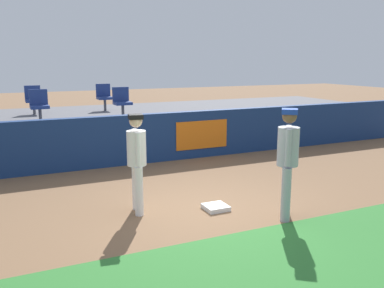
{
  "coord_description": "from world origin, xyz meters",
  "views": [
    {
      "loc": [
        -3.09,
        -6.27,
        2.61
      ],
      "look_at": [
        0.23,
        0.91,
        1.0
      ],
      "focal_mm": 39.03,
      "sensor_mm": 36.0,
      "label": 1
    }
  ],
  "objects_px": {
    "seat_front_center": "(122,100)",
    "seat_back_left": "(33,98)",
    "first_base": "(216,207)",
    "player_runner_visitor": "(288,156)",
    "seat_back_center": "(104,96)",
    "player_fielder_home": "(137,157)",
    "seat_front_left": "(39,104)"
  },
  "relations": [
    {
      "from": "seat_front_center",
      "to": "seat_back_left",
      "type": "xyz_separation_m",
      "value": [
        -2.2,
        1.8,
        -0.0
      ]
    },
    {
      "from": "first_base",
      "to": "player_runner_visitor",
      "type": "distance_m",
      "value": 1.58
    },
    {
      "from": "first_base",
      "to": "seat_back_center",
      "type": "relative_size",
      "value": 0.48
    },
    {
      "from": "seat_back_center",
      "to": "player_fielder_home",
      "type": "bearing_deg",
      "value": -98.62
    },
    {
      "from": "seat_front_center",
      "to": "seat_back_center",
      "type": "bearing_deg",
      "value": 92.55
    },
    {
      "from": "player_fielder_home",
      "to": "seat_front_center",
      "type": "relative_size",
      "value": 2.04
    },
    {
      "from": "player_runner_visitor",
      "to": "first_base",
      "type": "bearing_deg",
      "value": -95.5
    },
    {
      "from": "first_base",
      "to": "seat_back_left",
      "type": "bearing_deg",
      "value": 108.81
    },
    {
      "from": "player_fielder_home",
      "to": "player_runner_visitor",
      "type": "xyz_separation_m",
      "value": [
        2.16,
        -1.29,
        0.07
      ]
    },
    {
      "from": "player_runner_visitor",
      "to": "seat_back_left",
      "type": "distance_m",
      "value": 8.54
    },
    {
      "from": "player_runner_visitor",
      "to": "seat_back_center",
      "type": "bearing_deg",
      "value": -133.95
    },
    {
      "from": "player_runner_visitor",
      "to": "seat_back_center",
      "type": "height_order",
      "value": "seat_back_center"
    },
    {
      "from": "player_fielder_home",
      "to": "seat_front_center",
      "type": "distance_m",
      "value": 4.93
    },
    {
      "from": "seat_front_left",
      "to": "player_runner_visitor",
      "type": "bearing_deg",
      "value": -61.71
    },
    {
      "from": "player_runner_visitor",
      "to": "seat_front_left",
      "type": "relative_size",
      "value": 2.18
    },
    {
      "from": "player_runner_visitor",
      "to": "seat_front_left",
      "type": "height_order",
      "value": "seat_front_left"
    },
    {
      "from": "seat_front_center",
      "to": "seat_front_left",
      "type": "relative_size",
      "value": 1.0
    },
    {
      "from": "player_runner_visitor",
      "to": "seat_front_center",
      "type": "bearing_deg",
      "value": -132.26
    },
    {
      "from": "seat_back_left",
      "to": "seat_front_left",
      "type": "distance_m",
      "value": 1.8
    },
    {
      "from": "seat_front_center",
      "to": "seat_front_left",
      "type": "bearing_deg",
      "value": -180.0
    },
    {
      "from": "seat_back_center",
      "to": "seat_front_left",
      "type": "bearing_deg",
      "value": -139.56
    },
    {
      "from": "player_fielder_home",
      "to": "player_runner_visitor",
      "type": "distance_m",
      "value": 2.51
    },
    {
      "from": "seat_back_center",
      "to": "seat_front_left",
      "type": "xyz_separation_m",
      "value": [
        -2.11,
        -1.8,
        0.0
      ]
    },
    {
      "from": "first_base",
      "to": "seat_front_left",
      "type": "xyz_separation_m",
      "value": [
        -2.39,
        5.25,
        1.44
      ]
    },
    {
      "from": "player_fielder_home",
      "to": "seat_back_center",
      "type": "bearing_deg",
      "value": -179.92
    },
    {
      "from": "first_base",
      "to": "seat_back_center",
      "type": "height_order",
      "value": "seat_back_center"
    },
    {
      "from": "first_base",
      "to": "player_fielder_home",
      "type": "bearing_deg",
      "value": 160.06
    },
    {
      "from": "seat_front_center",
      "to": "seat_front_left",
      "type": "distance_m",
      "value": 2.19
    },
    {
      "from": "seat_back_center",
      "to": "seat_front_center",
      "type": "distance_m",
      "value": 1.8
    },
    {
      "from": "seat_back_left",
      "to": "seat_back_center",
      "type": "bearing_deg",
      "value": 0.0
    },
    {
      "from": "first_base",
      "to": "player_runner_visitor",
      "type": "xyz_separation_m",
      "value": [
        0.88,
        -0.82,
        1.02
      ]
    },
    {
      "from": "player_fielder_home",
      "to": "seat_front_center",
      "type": "bearing_deg",
      "value": 176.01
    }
  ]
}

